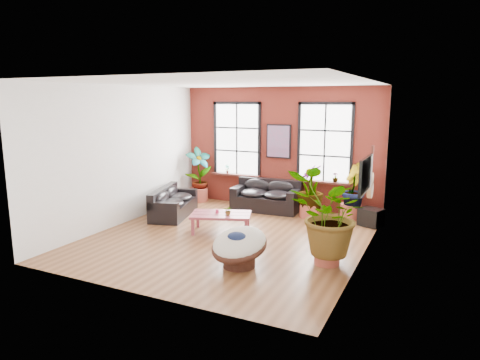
# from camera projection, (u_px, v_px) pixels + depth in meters

# --- Properties ---
(room) EXTENTS (6.04, 6.54, 3.54)m
(room) POSITION_uv_depth(u_px,v_px,m) (231.00, 162.00, 9.69)
(room) COLOR brown
(room) RESTS_ON ground
(sofa_back) EXTENTS (1.94, 1.02, 0.87)m
(sofa_back) POSITION_uv_depth(u_px,v_px,m) (267.00, 197.00, 12.29)
(sofa_back) COLOR black
(sofa_back) RESTS_ON ground
(sofa_left) EXTENTS (1.30, 2.08, 0.76)m
(sofa_left) POSITION_uv_depth(u_px,v_px,m) (172.00, 203.00, 11.71)
(sofa_left) COLOR black
(sofa_left) RESTS_ON ground
(coffee_table) EXTENTS (1.60, 1.25, 0.54)m
(coffee_table) POSITION_uv_depth(u_px,v_px,m) (221.00, 216.00, 10.23)
(coffee_table) COLOR maroon
(coffee_table) RESTS_ON ground
(papasan_chair) EXTENTS (1.26, 1.27, 0.80)m
(papasan_chair) POSITION_uv_depth(u_px,v_px,m) (239.00, 246.00, 8.09)
(papasan_chair) COLOR #3A1D14
(papasan_chair) RESTS_ON ground
(poster) EXTENTS (0.74, 0.06, 0.98)m
(poster) POSITION_uv_depth(u_px,v_px,m) (279.00, 141.00, 12.34)
(poster) COLOR black
(poster) RESTS_ON room
(tv_wall_unit) EXTENTS (0.13, 1.86, 1.20)m
(tv_wall_unit) POSITION_uv_depth(u_px,v_px,m) (367.00, 177.00, 8.88)
(tv_wall_unit) COLOR black
(tv_wall_unit) RESTS_ON room
(media_box) EXTENTS (0.66, 0.61, 0.45)m
(media_box) POSITION_uv_depth(u_px,v_px,m) (371.00, 217.00, 10.75)
(media_box) COLOR black
(media_box) RESTS_ON ground
(pot_back_left) EXTENTS (0.74, 0.74, 0.42)m
(pot_back_left) POSITION_uv_depth(u_px,v_px,m) (199.00, 195.00, 13.40)
(pot_back_left) COLOR #A74836
(pot_back_left) RESTS_ON ground
(pot_back_right) EXTENTS (0.66, 0.66, 0.40)m
(pot_back_right) POSITION_uv_depth(u_px,v_px,m) (351.00, 211.00, 11.42)
(pot_back_right) COLOR #A74836
(pot_back_right) RESTS_ON ground
(pot_right_wall) EXTENTS (0.61, 0.61, 0.36)m
(pot_right_wall) POSITION_uv_depth(u_px,v_px,m) (327.00, 255.00, 8.26)
(pot_right_wall) COLOR #A74836
(pot_right_wall) RESTS_ON ground
(pot_mid) EXTENTS (0.56, 0.56, 0.38)m
(pot_mid) POSITION_uv_depth(u_px,v_px,m) (309.00, 211.00, 11.54)
(pot_mid) COLOR #A74836
(pot_mid) RESTS_ON ground
(floor_plant_back_left) EXTENTS (0.94, 0.98, 1.55)m
(floor_plant_back_left) POSITION_uv_depth(u_px,v_px,m) (199.00, 172.00, 13.26)
(floor_plant_back_left) COLOR #21611A
(floor_plant_back_left) RESTS_ON ground
(floor_plant_back_right) EXTENTS (0.79, 0.88, 1.33)m
(floor_plant_back_right) POSITION_uv_depth(u_px,v_px,m) (353.00, 189.00, 11.32)
(floor_plant_back_right) COLOR #21611A
(floor_plant_back_right) RESTS_ON ground
(floor_plant_right_wall) EXTENTS (1.93, 1.95, 1.64)m
(floor_plant_right_wall) POSITION_uv_depth(u_px,v_px,m) (328.00, 215.00, 8.10)
(floor_plant_right_wall) COLOR #21611A
(floor_plant_right_wall) RESTS_ON ground
(floor_plant_mid) EXTENTS (0.98, 0.98, 1.29)m
(floor_plant_mid) POSITION_uv_depth(u_px,v_px,m) (310.00, 189.00, 11.46)
(floor_plant_mid) COLOR #21611A
(floor_plant_mid) RESTS_ON ground
(table_plant) EXTENTS (0.21, 0.18, 0.23)m
(table_plant) POSITION_uv_depth(u_px,v_px,m) (228.00, 211.00, 10.04)
(table_plant) COLOR #21611A
(table_plant) RESTS_ON coffee_table
(sill_plant_left) EXTENTS (0.17, 0.17, 0.27)m
(sill_plant_left) POSITION_uv_depth(u_px,v_px,m) (227.00, 169.00, 13.17)
(sill_plant_left) COLOR #21611A
(sill_plant_left) RESTS_ON room
(sill_plant_right) EXTENTS (0.19, 0.19, 0.27)m
(sill_plant_right) POSITION_uv_depth(u_px,v_px,m) (335.00, 177.00, 11.74)
(sill_plant_right) COLOR #21611A
(sill_plant_right) RESTS_ON room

